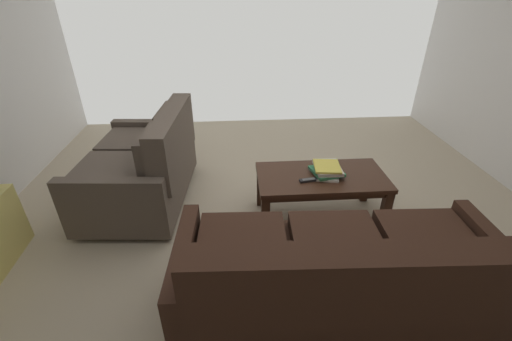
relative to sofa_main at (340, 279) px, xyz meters
The scene contains 6 objects.
ground_plane 1.10m from the sofa_main, 74.04° to the right, with size 5.27×5.23×0.01m, color #B7A88E.
sofa_main is the anchor object (origin of this frame).
loveseat_near 2.10m from the sofa_main, 45.29° to the right, with size 0.99×1.41×0.92m.
coffee_table 1.09m from the sofa_main, 97.80° to the right, with size 1.13×0.57×0.45m.
book_stack 1.12m from the sofa_main, 100.00° to the right, with size 0.30×0.32×0.09m.
tv_remote 1.00m from the sofa_main, 90.65° to the right, with size 0.16×0.07×0.02m.
Camera 1 is at (0.32, 2.36, 1.92)m, focal length 23.27 mm.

